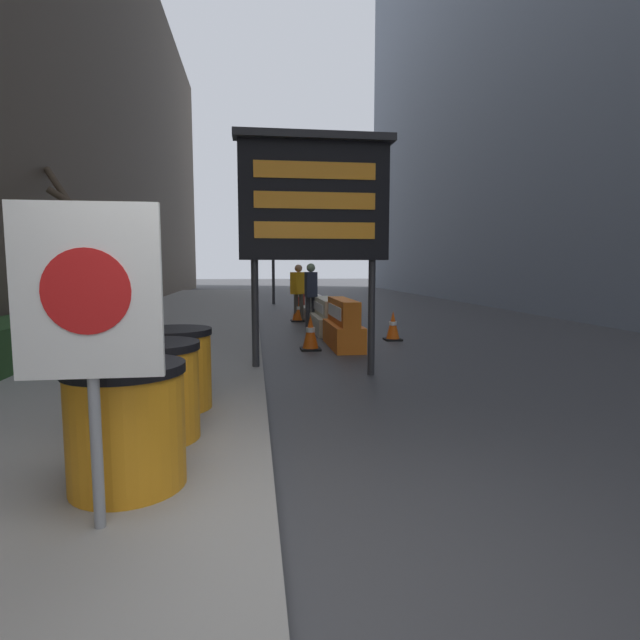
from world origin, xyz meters
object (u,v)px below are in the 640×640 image
jersey_barrier_cream (326,317)px  traffic_cone_mid (310,333)px  jersey_barrier_orange_near (343,326)px  traffic_cone_near (393,326)px  barrel_drum_middle (154,391)px  barrel_drum_back (174,368)px  pedestrian_worker (299,288)px  pedestrian_passerby (311,290)px  warning_sign (89,309)px  jersey_barrier_white (314,309)px  barrel_drum_foreground (127,425)px  message_board (314,201)px  traffic_light_near_curb (273,239)px  jersey_barrier_red_striped (306,302)px  traffic_cone_far (297,310)px

jersey_barrier_cream → traffic_cone_mid: jersey_barrier_cream is taller
jersey_barrier_orange_near → traffic_cone_near: size_ratio=2.94×
barrel_drum_middle → barrel_drum_back: size_ratio=1.00×
pedestrian_worker → pedestrian_passerby: size_ratio=0.99×
warning_sign → traffic_cone_mid: (1.88, 6.49, -1.02)m
barrel_drum_back → traffic_cone_mid: barrel_drum_back is taller
barrel_drum_back → jersey_barrier_white: size_ratio=0.40×
barrel_drum_foreground → traffic_cone_mid: (1.85, 5.97, -0.24)m
barrel_drum_middle → message_board: message_board is taller
barrel_drum_back → traffic_light_near_curb: bearing=84.1°
jersey_barrier_orange_near → traffic_cone_mid: size_ratio=2.75×
barrel_drum_foreground → jersey_barrier_orange_near: 6.72m
warning_sign → pedestrian_passerby: bearing=77.0°
message_board → traffic_light_near_curb: traffic_light_near_curb is taller
barrel_drum_back → jersey_barrier_red_striped: (2.49, 11.33, -0.19)m
message_board → traffic_cone_near: message_board is taller
traffic_cone_far → traffic_light_near_curb: bearing=93.6°
warning_sign → traffic_cone_far: size_ratio=2.57×
traffic_cone_mid → traffic_light_near_curb: (-0.22, 11.47, 2.36)m
traffic_cone_far → jersey_barrier_red_striped: bearing=77.9°
warning_sign → jersey_barrier_white: 11.80m
pedestrian_passerby → traffic_cone_mid: bearing=169.4°
traffic_cone_near → jersey_barrier_cream: bearing=128.7°
barrel_drum_foreground → jersey_barrier_white: size_ratio=0.40×
jersey_barrier_white → traffic_cone_near: bearing=-73.2°
jersey_barrier_cream → traffic_light_near_curb: bearing=95.6°
pedestrian_worker → pedestrian_passerby: bearing=56.5°
warning_sign → traffic_cone_far: (2.07, 11.40, -1.02)m
message_board → warning_sign: bearing=-111.5°
traffic_cone_far → pedestrian_passerby: size_ratio=0.41×
jersey_barrier_orange_near → barrel_drum_back: bearing=-119.2°
barrel_drum_back → jersey_barrier_white: bearing=74.8°
pedestrian_worker → pedestrian_passerby: 1.56m
warning_sign → jersey_barrier_white: warning_sign is taller
barrel_drum_foreground → barrel_drum_middle: (-0.00, 0.88, 0.00)m
warning_sign → traffic_light_near_curb: bearing=84.7°
barrel_drum_foreground → traffic_light_near_curb: bearing=84.7°
barrel_drum_middle → jersey_barrier_red_striped: (2.52, 12.21, -0.19)m
jersey_barrier_cream → pedestrian_worker: pedestrian_worker is taller
barrel_drum_middle → pedestrian_passerby: (2.25, 8.42, 0.40)m
barrel_drum_middle → pedestrian_worker: 10.19m
jersey_barrier_cream → traffic_light_near_curb: size_ratio=0.57×
pedestrian_worker → barrel_drum_middle: bearing=38.4°
barrel_drum_middle → jersey_barrier_white: size_ratio=0.40×
jersey_barrier_cream → warning_sign: bearing=-105.8°
barrel_drum_middle → traffic_cone_near: size_ratio=1.27×
jersey_barrier_red_striped → traffic_light_near_curb: bearing=101.5°
barrel_drum_middle → traffic_light_near_curb: size_ratio=0.21×
barrel_drum_back → message_board: 3.17m
barrel_drum_back → jersey_barrier_white: 9.52m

